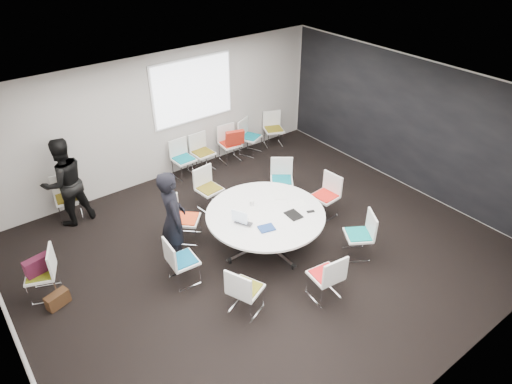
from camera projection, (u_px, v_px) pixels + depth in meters
room_shell at (266, 184)px, 7.57m from camera, size 8.08×7.08×2.88m
conference_table at (265, 222)px, 8.14m from camera, size 2.11×2.11×0.73m
projection_screen at (193, 91)px, 10.00m from camera, size 1.90×0.03×1.35m
chair_ring_a at (325, 203)px, 9.09m from camera, size 0.49×0.50×0.88m
chair_ring_b at (281, 187)px, 9.61m from camera, size 0.64×0.64×0.88m
chair_ring_c at (210, 196)px, 9.31m from camera, size 0.51×0.50×0.88m
chair_ring_d at (187, 227)px, 8.44m from camera, size 0.64×0.64×0.88m
chair_ring_e at (183, 269)px, 7.48m from camera, size 0.48×0.49×0.88m
chair_ring_f at (245, 297)px, 6.94m from camera, size 0.59×0.60×0.88m
chair_ring_g at (325, 283)px, 7.19m from camera, size 0.51×0.50×0.88m
chair_ring_h at (358, 243)px, 8.05m from camera, size 0.62×0.63×0.88m
chair_back_a at (184, 166)px, 10.37m from camera, size 0.48×0.47×0.88m
chair_back_b at (203, 159)px, 10.63m from camera, size 0.48×0.47×0.88m
chair_back_c at (230, 150)px, 11.02m from camera, size 0.50×0.49×0.88m
chair_back_d at (250, 143)px, 11.32m from camera, size 0.60×0.60×0.88m
chair_back_e at (273, 136)px, 11.70m from camera, size 0.60×0.59×0.88m
chair_spare_left at (44, 282)px, 7.23m from camera, size 0.59×0.59×0.88m
chair_person_back at (69, 205)px, 9.04m from camera, size 0.53×0.52×0.88m
person_main at (173, 219)px, 7.59m from camera, size 0.60×0.75×1.80m
person_back at (65, 182)px, 8.59m from camera, size 0.94×0.77×1.78m
laptop at (244, 222)px, 7.79m from camera, size 0.33×0.37×0.02m
laptop_lid at (239, 217)px, 7.71m from camera, size 0.14×0.28×0.22m
notebook_black at (293, 215)px, 7.96m from camera, size 0.25×0.32×0.02m
tablet_folio at (267, 228)px, 7.64m from camera, size 0.30×0.26×0.03m
papers_right at (280, 195)px, 8.50m from camera, size 0.35×0.36×0.00m
papers_front at (297, 204)px, 8.26m from camera, size 0.34×0.28×0.00m
cup at (252, 203)px, 8.21m from camera, size 0.08×0.08×0.09m
phone at (311, 211)px, 8.06m from camera, size 0.16×0.12×0.01m
maroon_bag at (38, 265)px, 7.04m from camera, size 0.42×0.21×0.28m
brown_bag at (58, 299)px, 7.12m from camera, size 0.39×0.26×0.24m
red_jacket at (235, 138)px, 10.64m from camera, size 0.47×0.28×0.36m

